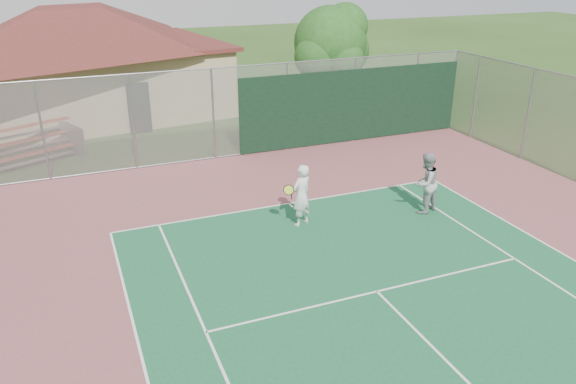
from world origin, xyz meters
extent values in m
cylinder|color=gray|center=(-7.00, 17.00, 1.75)|extent=(0.08, 0.08, 3.50)
cylinder|color=gray|center=(-4.00, 17.00, 1.75)|extent=(0.08, 0.08, 3.50)
cylinder|color=gray|center=(-1.00, 17.00, 1.75)|extent=(0.08, 0.08, 3.50)
cylinder|color=gray|center=(2.00, 17.00, 1.75)|extent=(0.08, 0.08, 3.50)
cylinder|color=gray|center=(5.00, 17.00, 1.75)|extent=(0.08, 0.08, 3.50)
cylinder|color=gray|center=(8.00, 17.00, 1.75)|extent=(0.08, 0.08, 3.50)
cylinder|color=gray|center=(10.00, 17.00, 1.75)|extent=(0.08, 0.08, 3.50)
cylinder|color=gray|center=(0.00, 17.00, 3.50)|extent=(20.00, 0.05, 0.05)
cylinder|color=gray|center=(0.00, 17.00, 0.05)|extent=(20.00, 0.05, 0.05)
cube|color=#999EA0|center=(0.00, 17.00, 1.75)|extent=(20.00, 0.02, 3.50)
cube|color=black|center=(5.00, 16.95, 1.55)|extent=(10.00, 0.04, 3.00)
cylinder|color=gray|center=(10.00, 15.50, 1.75)|extent=(0.08, 0.08, 3.50)
cylinder|color=gray|center=(10.00, 12.50, 1.75)|extent=(0.08, 0.08, 3.50)
cube|color=#999EA0|center=(10.00, 12.50, 1.75)|extent=(0.02, 9.00, 3.50)
cube|color=tan|center=(-5.29, 25.87, 1.61)|extent=(13.91, 10.26, 3.21)
cube|color=maroon|center=(-5.29, 25.87, 3.27)|extent=(14.52, 10.87, 0.19)
pyramid|color=maroon|center=(-5.29, 25.87, 5.14)|extent=(15.30, 11.29, 1.93)
cube|color=black|center=(-3.15, 21.55, 1.12)|extent=(0.96, 0.06, 2.25)
cube|color=#AA4227|center=(-7.61, 19.08, 0.39)|extent=(3.14, 1.62, 0.06)
cube|color=#B2B5BA|center=(-7.61, 18.80, 0.17)|extent=(3.13, 1.59, 0.04)
cube|color=#AA4227|center=(-7.61, 19.68, 0.77)|extent=(3.14, 1.62, 0.06)
cube|color=#B2B5BA|center=(-7.61, 19.41, 0.55)|extent=(3.13, 1.59, 0.04)
cube|color=#AA4227|center=(-7.61, 20.29, 1.16)|extent=(3.14, 1.62, 0.06)
cube|color=#B2B5BA|center=(-7.61, 20.01, 0.94)|extent=(3.13, 1.59, 0.04)
cube|color=#B2B5BA|center=(-6.07, 19.68, 0.61)|extent=(0.86, 1.84, 1.21)
cylinder|color=#352613|center=(5.32, 20.03, 1.43)|extent=(0.37, 0.37, 2.87)
sphere|color=#1D4917|center=(5.32, 20.03, 3.69)|extent=(3.28, 3.28, 3.28)
sphere|color=#1D4917|center=(6.25, 20.33, 3.28)|extent=(2.25, 2.25, 2.25)
sphere|color=#1D4917|center=(4.50, 19.62, 3.18)|extent=(2.05, 2.05, 2.05)
sphere|color=#1D4917|center=(5.53, 19.10, 3.07)|extent=(1.84, 1.84, 1.84)
sphere|color=#1D4917|center=(5.02, 20.84, 3.48)|extent=(2.05, 2.05, 2.05)
sphere|color=#1D4917|center=(5.94, 19.82, 4.40)|extent=(2.05, 2.05, 2.05)
imported|color=silver|center=(-0.23, 10.36, 0.93)|extent=(0.80, 0.67, 1.85)
imported|color=#96989A|center=(3.60, 9.77, 0.95)|extent=(1.12, 1.00, 1.89)
camera|label=1|loc=(-6.16, -3.21, 7.29)|focal=35.00mm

